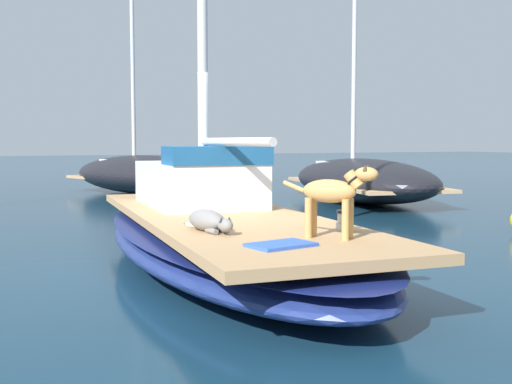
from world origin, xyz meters
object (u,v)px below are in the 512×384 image
(moored_boat_starboard_side, at_px, (363,179))
(sailboat_main, at_px, (223,240))
(dog_tan, at_px, (334,194))
(deck_towel, at_px, (281,245))
(dog_grey, at_px, (208,221))
(moored_boat_far_astern, at_px, (147,174))
(coiled_rope, at_px, (201,224))
(deck_winch, at_px, (344,221))

(moored_boat_starboard_side, bearing_deg, sailboat_main, -135.07)
(dog_tan, xyz_separation_m, deck_towel, (-0.65, -0.19, -0.41))
(deck_towel, bearing_deg, dog_grey, 103.22)
(dog_tan, height_order, moored_boat_starboard_side, moored_boat_starboard_side)
(sailboat_main, bearing_deg, moored_boat_far_astern, 80.45)
(moored_boat_far_astern, bearing_deg, coiled_rope, -101.75)
(coiled_rope, xyz_separation_m, deck_towel, (0.21, -1.51, -0.01))
(moored_boat_far_astern, bearing_deg, dog_grey, -101.62)
(deck_winch, bearing_deg, dog_grey, 157.79)
(dog_grey, relative_size, coiled_rope, 2.94)
(dog_grey, height_order, moored_boat_starboard_side, moored_boat_starboard_side)
(sailboat_main, relative_size, dog_tan, 9.51)
(sailboat_main, height_order, deck_towel, deck_towel)
(dog_grey, relative_size, deck_towel, 1.70)
(sailboat_main, distance_m, deck_towel, 2.52)
(dog_grey, xyz_separation_m, deck_towel, (0.26, -1.11, -0.09))
(dog_tan, bearing_deg, dog_grey, 134.43)
(dog_tan, bearing_deg, sailboat_main, 95.60)
(coiled_rope, bearing_deg, dog_grey, -97.76)
(dog_tan, xyz_separation_m, moored_boat_starboard_side, (6.10, 8.57, -0.50))
(moored_boat_far_astern, bearing_deg, deck_winch, -95.54)
(coiled_rope, relative_size, deck_towel, 0.58)
(deck_winch, bearing_deg, dog_tan, -132.26)
(sailboat_main, height_order, moored_boat_far_astern, moored_boat_far_astern)
(sailboat_main, height_order, coiled_rope, coiled_rope)
(dog_grey, height_order, moored_boat_far_astern, moored_boat_far_astern)
(deck_winch, xyz_separation_m, coiled_rope, (-1.22, 0.91, -0.08))
(moored_boat_far_astern, bearing_deg, deck_towel, -99.58)
(moored_boat_starboard_side, bearing_deg, moored_boat_far_astern, 134.65)
(deck_winch, distance_m, coiled_rope, 1.53)
(deck_winch, xyz_separation_m, moored_boat_starboard_side, (5.73, 8.17, -0.18))
(coiled_rope, height_order, moored_boat_far_astern, moored_boat_far_astern)
(moored_boat_far_astern, bearing_deg, dog_tan, -96.96)
(dog_tan, distance_m, moored_boat_starboard_side, 10.53)
(deck_winch, bearing_deg, moored_boat_starboard_side, 54.97)
(sailboat_main, bearing_deg, deck_towel, -99.74)
(coiled_rope, relative_size, moored_boat_far_astern, 0.04)
(moored_boat_far_astern, distance_m, moored_boat_starboard_side, 6.39)
(moored_boat_far_astern, height_order, moored_boat_starboard_side, moored_boat_far_astern)
(dog_grey, bearing_deg, coiled_rope, 82.24)
(deck_winch, bearing_deg, sailboat_main, 107.56)
(deck_winch, bearing_deg, moored_boat_far_astern, 84.46)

